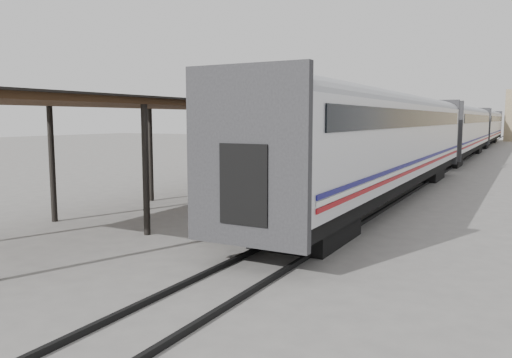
{
  "coord_description": "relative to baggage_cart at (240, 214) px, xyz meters",
  "views": [
    {
      "loc": [
        8.65,
        -13.37,
        3.48
      ],
      "look_at": [
        1.54,
        -0.42,
        1.7
      ],
      "focal_mm": 35.0,
      "sensor_mm": 36.0,
      "label": 1
    }
  ],
  "objects": [
    {
      "name": "ground",
      "position": [
        -1.17,
        0.74,
        -0.65
      ],
      "size": [
        160.0,
        160.0,
        0.0
      ],
      "primitive_type": "plane",
      "color": "slate",
      "rests_on": "ground"
    },
    {
      "name": "train",
      "position": [
        2.03,
        34.53,
        2.04
      ],
      "size": [
        3.45,
        76.01,
        4.01
      ],
      "color": "silver",
      "rests_on": "ground"
    },
    {
      "name": "canopy",
      "position": [
        -4.57,
        24.74,
        3.36
      ],
      "size": [
        4.9,
        64.3,
        4.15
      ],
      "color": "#422B19",
      "rests_on": "ground"
    },
    {
      "name": "rails",
      "position": [
        2.03,
        34.74,
        -0.59
      ],
      "size": [
        1.54,
        150.0,
        0.12
      ],
      "color": "black",
      "rests_on": "ground"
    },
    {
      "name": "building_left",
      "position": [
        -11.17,
        82.74,
        2.35
      ],
      "size": [
        12.0,
        8.0,
        6.0
      ],
      "primitive_type": "cube",
      "color": "tan",
      "rests_on": "ground"
    },
    {
      "name": "baggage_cart",
      "position": [
        0.0,
        0.0,
        0.0
      ],
      "size": [
        1.92,
        2.67,
        0.86
      ],
      "rotation": [
        0.0,
        0.0,
        -0.31
      ],
      "color": "brown",
      "rests_on": "ground"
    },
    {
      "name": "suitcase_stack",
      "position": [
        0.0,
        0.34,
        0.41
      ],
      "size": [
        1.47,
        1.14,
        0.58
      ],
      "rotation": [
        0.0,
        0.0,
        -0.31
      ],
      "color": "#38383A",
      "rests_on": "baggage_cart"
    },
    {
      "name": "luggage_tug",
      "position": [
        -3.93,
        19.51,
        -0.02
      ],
      "size": [
        1.28,
        1.73,
        1.38
      ],
      "rotation": [
        0.0,
        0.0,
        -0.23
      ],
      "color": "maroon",
      "rests_on": "ground"
    },
    {
      "name": "porter",
      "position": [
        0.03,
        -0.65,
        1.03
      ],
      "size": [
        0.49,
        0.66,
        1.64
      ],
      "primitive_type": "imported",
      "rotation": [
        0.0,
        0.0,
        1.74
      ],
      "color": "navy",
      "rests_on": "baggage_cart"
    },
    {
      "name": "pedestrian",
      "position": [
        -3.94,
        17.94,
        0.33
      ],
      "size": [
        1.24,
        0.79,
        1.96
      ],
      "primitive_type": "imported",
      "rotation": [
        0.0,
        0.0,
        2.85
      ],
      "color": "black",
      "rests_on": "ground"
    }
  ]
}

